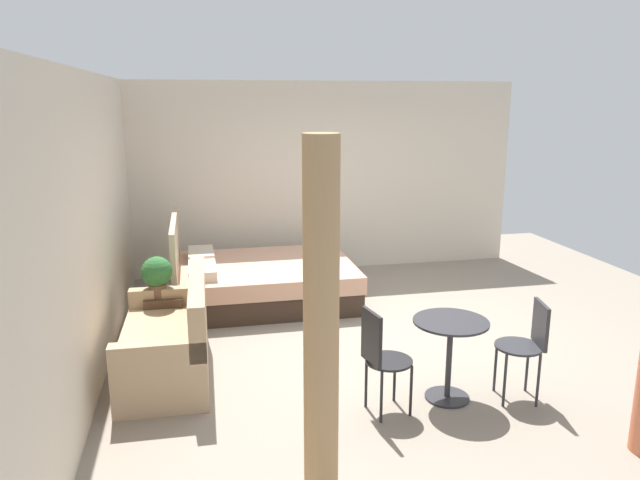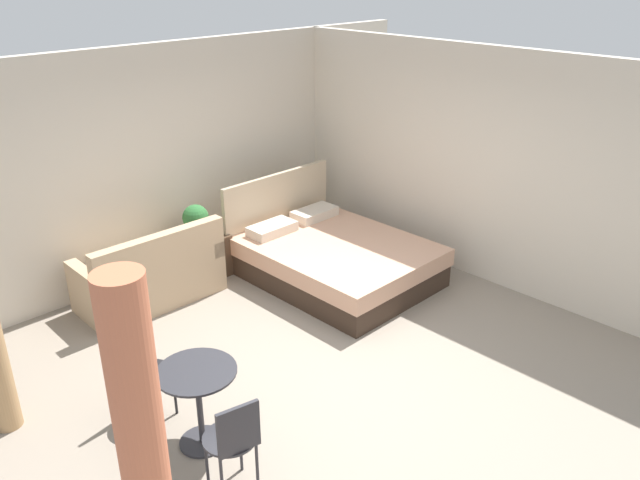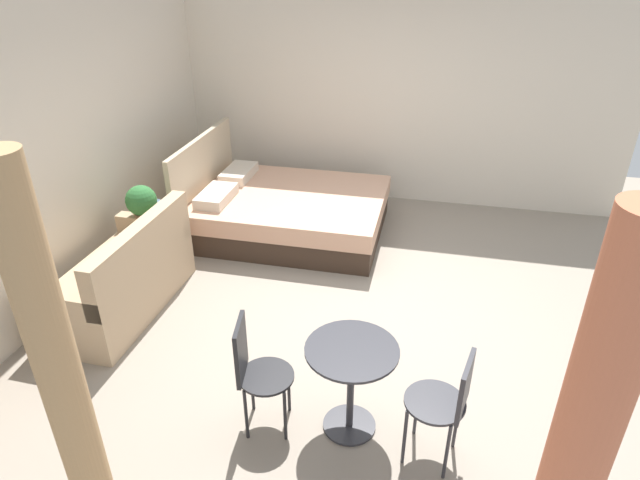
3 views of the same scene
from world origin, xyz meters
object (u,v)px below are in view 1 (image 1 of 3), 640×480
object	(u,v)px
nightstand	(165,317)
cafe_chair_near_couch	(528,340)
bed	(259,280)
cafe_chair_near_window	(380,353)
balcony_table	(450,345)
potted_plant	(157,274)
couch	(170,343)
vase	(162,282)

from	to	relation	value
nightstand	cafe_chair_near_couch	xyz separation A→B (m)	(-1.95, -3.06, 0.27)
bed	cafe_chair_near_window	distance (m)	3.07
balcony_table	cafe_chair_near_window	world-z (taller)	cafe_chair_near_window
potted_plant	balcony_table	world-z (taller)	potted_plant
bed	potted_plant	world-z (taller)	bed
bed	nightstand	distance (m)	1.54
couch	cafe_chair_near_couch	bearing A→B (deg)	-110.42
vase	couch	bearing A→B (deg)	-174.29
couch	cafe_chair_near_window	xyz separation A→B (m)	(-1.09, -1.68, 0.22)
cafe_chair_near_couch	potted_plant	bearing A→B (deg)	59.33
cafe_chair_near_window	cafe_chair_near_couch	world-z (taller)	cafe_chair_near_window
couch	cafe_chair_near_couch	world-z (taller)	couch
potted_plant	nightstand	bearing A→B (deg)	-26.09
bed	cafe_chair_near_window	size ratio (longest dim) A/B	2.48
nightstand	vase	distance (m)	0.37
couch	vase	size ratio (longest dim) A/B	9.47
nightstand	balcony_table	bearing A→B (deg)	-126.71
couch	bed	bearing A→B (deg)	-28.59
balcony_table	cafe_chair_near_couch	bearing A→B (deg)	-102.39
couch	potted_plant	xyz separation A→B (m)	(0.74, 0.13, 0.46)
bed	vase	bearing A→B (deg)	129.86
potted_plant	vase	size ratio (longest dim) A/B	2.51
nightstand	cafe_chair_near_window	distance (m)	2.62
cafe_chair_near_window	cafe_chair_near_couch	size ratio (longest dim) A/B	1.03
bed	cafe_chair_near_window	xyz separation A→B (m)	(-2.99, -0.65, 0.26)
bed	vase	distance (m)	1.51
bed	balcony_table	world-z (taller)	bed
bed	couch	world-z (taller)	bed
couch	potted_plant	distance (m)	0.88
nightstand	balcony_table	xyz separation A→B (m)	(-1.80, -2.42, 0.23)
potted_plant	cafe_chair_near_couch	bearing A→B (deg)	-120.67
vase	cafe_chair_near_window	xyz separation A→B (m)	(-2.04, -1.78, -0.08)
potted_plant	cafe_chair_near_couch	size ratio (longest dim) A/B	0.49
couch	balcony_table	world-z (taller)	couch
bed	nightstand	world-z (taller)	bed
cafe_chair_near_window	cafe_chair_near_couch	xyz separation A→B (m)	(-0.02, -1.30, 0.00)
potted_plant	cafe_chair_near_window	bearing A→B (deg)	-135.13
couch	vase	bearing A→B (deg)	5.71
vase	balcony_table	xyz separation A→B (m)	(-1.92, -2.43, -0.12)
balcony_table	cafe_chair_near_window	distance (m)	0.67
potted_plant	balcony_table	distance (m)	3.01
balcony_table	cafe_chair_near_couch	size ratio (longest dim) A/B	0.82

